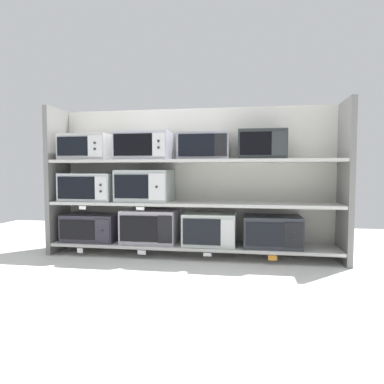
% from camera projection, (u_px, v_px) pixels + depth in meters
% --- Properties ---
extents(ground, '(6.83, 6.00, 0.02)m').
position_uv_depth(ground, '(170.00, 291.00, 2.45)').
color(ground, silver).
extents(back_panel, '(3.03, 0.04, 1.51)m').
position_uv_depth(back_panel, '(196.00, 180.00, 3.63)').
color(back_panel, beige).
rests_on(back_panel, ground).
extents(upright_left, '(0.05, 0.43, 1.51)m').
position_uv_depth(upright_left, '(58.00, 181.00, 3.62)').
color(upright_left, slate).
rests_on(upright_left, ground).
extents(upright_right, '(0.05, 0.43, 1.51)m').
position_uv_depth(upright_right, '(346.00, 182.00, 3.16)').
color(upright_right, slate).
rests_on(upright_right, ground).
extents(shelf_0, '(2.83, 0.43, 0.03)m').
position_uv_depth(shelf_0, '(192.00, 245.00, 3.43)').
color(shelf_0, beige).
rests_on(shelf_0, ground).
extents(microwave_0, '(0.56, 0.35, 0.28)m').
position_uv_depth(microwave_0, '(91.00, 227.00, 3.59)').
color(microwave_0, '#302D39').
rests_on(microwave_0, shelf_0).
extents(microwave_1, '(0.56, 0.35, 0.33)m').
position_uv_depth(microwave_1, '(150.00, 226.00, 3.49)').
color(microwave_1, '#A59CAC').
rests_on(microwave_1, shelf_0).
extents(microwave_2, '(0.51, 0.39, 0.31)m').
position_uv_depth(microwave_2, '(210.00, 229.00, 3.39)').
color(microwave_2, '#B4BDB7').
rests_on(microwave_2, shelf_0).
extents(microwave_3, '(0.55, 0.38, 0.30)m').
position_uv_depth(microwave_3, '(272.00, 231.00, 3.29)').
color(microwave_3, '#2A2E34').
rests_on(microwave_3, shelf_0).
extents(price_tag_0, '(0.06, 0.00, 0.05)m').
position_uv_depth(price_tag_0, '(80.00, 250.00, 3.39)').
color(price_tag_0, white).
extents(price_tag_1, '(0.08, 0.00, 0.04)m').
position_uv_depth(price_tag_1, '(142.00, 252.00, 3.29)').
color(price_tag_1, white).
extents(price_tag_2, '(0.08, 0.00, 0.03)m').
position_uv_depth(price_tag_2, '(207.00, 255.00, 3.19)').
color(price_tag_2, white).
extents(price_tag_3, '(0.08, 0.00, 0.05)m').
position_uv_depth(price_tag_3, '(273.00, 258.00, 3.09)').
color(price_tag_3, orange).
extents(shelf_1, '(2.83, 0.43, 0.03)m').
position_uv_depth(shelf_1, '(192.00, 203.00, 3.41)').
color(shelf_1, beige).
extents(microwave_4, '(0.55, 0.40, 0.28)m').
position_uv_depth(microwave_4, '(90.00, 187.00, 3.56)').
color(microwave_4, '#B8BDC0').
rests_on(microwave_4, shelf_1).
extents(microwave_5, '(0.54, 0.41, 0.32)m').
position_uv_depth(microwave_5, '(145.00, 186.00, 3.47)').
color(microwave_5, '#9CA6A4').
rests_on(microwave_5, shelf_1).
extents(price_tag_4, '(0.07, 0.00, 0.03)m').
position_uv_depth(price_tag_4, '(82.00, 208.00, 3.36)').
color(price_tag_4, white).
extents(price_tag_5, '(0.08, 0.00, 0.03)m').
position_uv_depth(price_tag_5, '(140.00, 209.00, 3.27)').
color(price_tag_5, white).
extents(shelf_2, '(2.83, 0.43, 0.03)m').
position_uv_depth(shelf_2, '(192.00, 161.00, 3.38)').
color(shelf_2, beige).
extents(microwave_6, '(0.51, 0.37, 0.27)m').
position_uv_depth(microwave_6, '(87.00, 147.00, 3.54)').
color(microwave_6, '#BAB9B9').
rests_on(microwave_6, shelf_2).
extents(microwave_7, '(0.54, 0.40, 0.28)m').
position_uv_depth(microwave_7, '(144.00, 146.00, 3.44)').
color(microwave_7, '#B4B4C0').
rests_on(microwave_7, shelf_2).
extents(microwave_8, '(0.49, 0.34, 0.26)m').
position_uv_depth(microwave_8, '(204.00, 146.00, 3.35)').
color(microwave_8, '#9B9BA7').
rests_on(microwave_8, shelf_2).
extents(microwave_9, '(0.45, 0.40, 0.27)m').
position_uv_depth(microwave_9, '(262.00, 145.00, 3.26)').
color(microwave_9, '#2A2F30').
rests_on(microwave_9, shelf_2).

